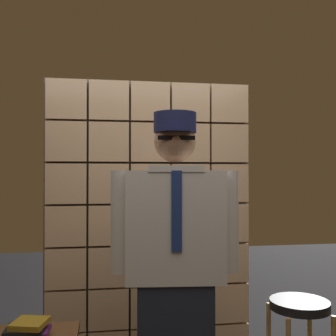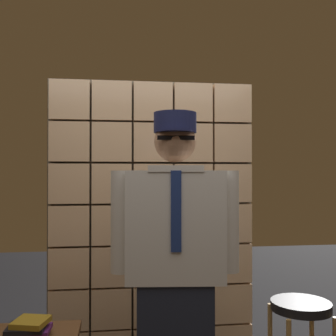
# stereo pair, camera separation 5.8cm
# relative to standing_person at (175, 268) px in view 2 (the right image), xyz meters

# --- Properties ---
(glass_block_wall) EXTENTS (1.61, 0.10, 2.25)m
(glass_block_wall) POSITION_rel_standing_person_xyz_m (-0.05, 0.87, 0.14)
(glass_block_wall) COLOR #E0B78C
(glass_block_wall) RESTS_ON ground
(standing_person) EXTENTS (0.74, 0.33, 1.84)m
(standing_person) POSITION_rel_standing_person_xyz_m (0.00, 0.00, 0.00)
(standing_person) COLOR #1E2333
(standing_person) RESTS_ON ground
(bar_stool) EXTENTS (0.34, 0.34, 0.76)m
(bar_stool) POSITION_rel_standing_person_xyz_m (0.72, -0.07, -0.39)
(bar_stool) COLOR black
(bar_stool) RESTS_ON ground
(book_stack) EXTENTS (0.24, 0.22, 0.11)m
(book_stack) POSITION_rel_standing_person_xyz_m (-0.82, 0.10, -0.34)
(book_stack) COLOR brown
(book_stack) RESTS_ON side_table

